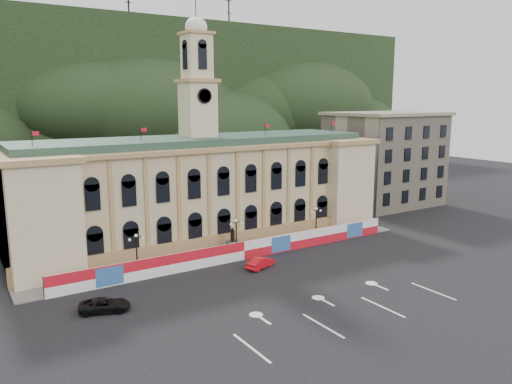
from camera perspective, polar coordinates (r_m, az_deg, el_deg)
ground at (r=55.88m, az=6.79°, el=-11.74°), size 260.00×260.00×0.00m
lane_markings at (r=52.44m, az=10.35°, el=-13.38°), size 26.00×10.00×0.02m
hill_ridge at (r=165.10m, az=-21.34°, el=9.27°), size 230.00×80.00×64.00m
city_hall at (r=76.24m, az=-6.35°, el=0.46°), size 56.20×17.60×37.10m
side_building_right at (r=104.54m, az=14.43°, el=3.74°), size 21.00×17.00×18.60m
hoarding_fence at (r=67.08m, az=-1.38°, el=-6.69°), size 50.00×0.44×2.50m
pavement at (r=69.60m, az=-2.58°, el=-7.06°), size 56.00×5.50×0.16m
statue at (r=69.49m, az=-2.69°, el=-6.13°), size 1.40×1.40×3.72m
lamp_left at (r=62.53m, az=-13.49°, el=-6.53°), size 1.96×0.44×5.15m
lamp_center at (r=68.13m, az=-2.28°, el=-4.82°), size 1.96×0.44×5.15m
lamp_right at (r=75.93m, az=6.89°, el=-3.28°), size 1.96×0.44×5.15m
red_sedan at (r=63.91m, az=0.51°, el=-8.06°), size 4.37×5.38×1.45m
black_suv at (r=53.76m, az=-16.91°, el=-12.25°), size 5.58×6.56×1.41m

